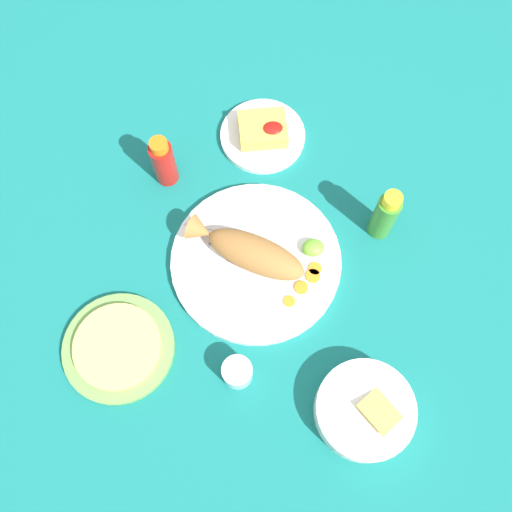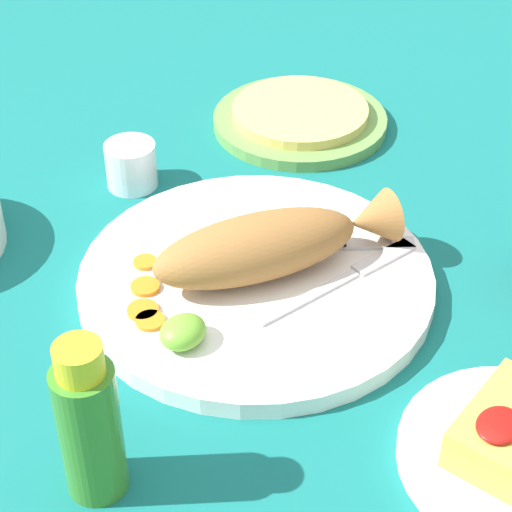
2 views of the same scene
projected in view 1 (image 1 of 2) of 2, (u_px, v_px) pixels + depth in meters
The scene contains 18 objects.
ground_plane at pixel (256, 263), 1.13m from camera, with size 4.00×4.00×0.00m, color #146B66.
main_plate at pixel (256, 261), 1.13m from camera, with size 0.34×0.34×0.02m, color white.
fried_fish at pixel (249, 251), 1.09m from camera, with size 0.24×0.18×0.06m.
fork_near at pixel (214, 247), 1.13m from camera, with size 0.13×0.15×0.00m.
fork_far at pixel (228, 228), 1.14m from camera, with size 0.18×0.06×0.00m.
carrot_slice_near at pixel (289, 301), 1.09m from camera, with size 0.02×0.02×0.00m, color orange.
carrot_slice_mid at pixel (301, 288), 1.10m from camera, with size 0.03×0.03×0.00m, color orange.
carrot_slice_far at pixel (315, 269), 1.11m from camera, with size 0.03×0.03×0.00m, color orange.
carrot_slice_extra at pixel (313, 276), 1.10m from camera, with size 0.03×0.03×0.00m, color orange.
lime_wedge_main at pixel (313, 248), 1.11m from camera, with size 0.04×0.04×0.02m, color #6BB233.
hot_sauce_bottle_red at pixel (163, 162), 1.15m from camera, with size 0.05×0.05×0.13m.
hot_sauce_bottle_green at pixel (385, 215), 1.10m from camera, with size 0.05×0.05×0.14m.
salt_cup at pixel (237, 373), 1.03m from camera, with size 0.06×0.06×0.05m.
side_plate_fries at pixel (263, 136), 1.23m from camera, with size 0.18×0.18×0.01m, color white.
fries_pile at pixel (263, 129), 1.21m from camera, with size 0.10×0.08×0.04m.
guacamole_bowl at pixel (365, 410), 1.00m from camera, with size 0.18×0.18×0.06m.
tortilla_plate at pixel (119, 348), 1.07m from camera, with size 0.21×0.21×0.01m, color #6B9E4C.
tortilla_stack at pixel (117, 346), 1.05m from camera, with size 0.16×0.16×0.01m, color #E0C666.
Camera 1 is at (-0.04, -0.39, 1.06)m, focal length 40.00 mm.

